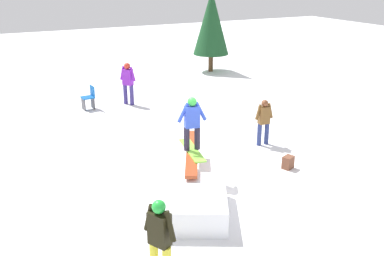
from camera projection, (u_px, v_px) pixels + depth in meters
The scene contains 10 objects.
ground_plane at pixel (192, 177), 10.89m from camera, with size 60.00×60.00×0.00m, color white.
rail_feature at pixel (192, 154), 10.68m from camera, with size 2.61×1.52×0.72m.
snow_kicker_ramp at pixel (191, 203), 9.10m from camera, with size 1.80×1.50×0.57m, color white.
main_rider_on_rail at pixel (192, 125), 10.40m from camera, with size 1.54×0.75×1.38m.
bystander_purple at pixel (128, 81), 16.42m from camera, with size 0.62×0.50×1.64m.
bystander_brown at pixel (264, 120), 12.62m from camera, with size 0.22×0.60×1.40m.
bystander_black at pixel (160, 237), 6.94m from camera, with size 0.63×0.39×1.55m.
folding_chair at pixel (89, 98), 16.04m from camera, with size 0.48×0.48×0.88m.
backpack_on_snow at pixel (288, 162), 11.29m from camera, with size 0.30×0.22×0.34m, color brown.
pine_tree_near at pixel (211, 22), 21.32m from camera, with size 1.80×1.80×4.09m.
Camera 1 is at (-8.77, 4.32, 4.95)m, focal length 40.00 mm.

